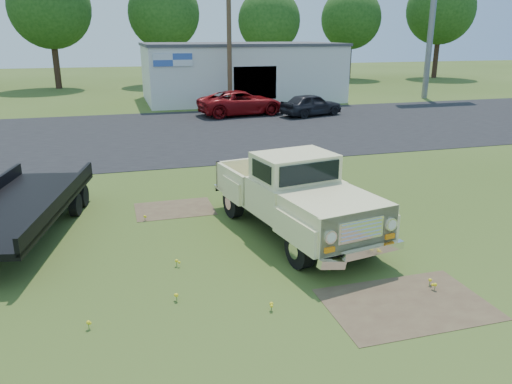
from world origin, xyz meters
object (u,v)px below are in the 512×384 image
red_pickup (241,103)px  dark_sedan (311,105)px  flatbed_trailer (19,202)px  vintage_pickup_truck (294,194)px

red_pickup → dark_sedan: red_pickup is taller
flatbed_trailer → red_pickup: 19.86m
vintage_pickup_truck → flatbed_trailer: vintage_pickup_truck is taller
vintage_pickup_truck → flatbed_trailer: 6.75m
vintage_pickup_truck → dark_sedan: size_ratio=1.45×
red_pickup → vintage_pickup_truck: bearing=161.6°
flatbed_trailer → dark_sedan: flatbed_trailer is taller
vintage_pickup_truck → red_pickup: (3.51, 18.82, -0.30)m
vintage_pickup_truck → flatbed_trailer: size_ratio=0.88×
vintage_pickup_truck → red_pickup: bearing=69.0°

